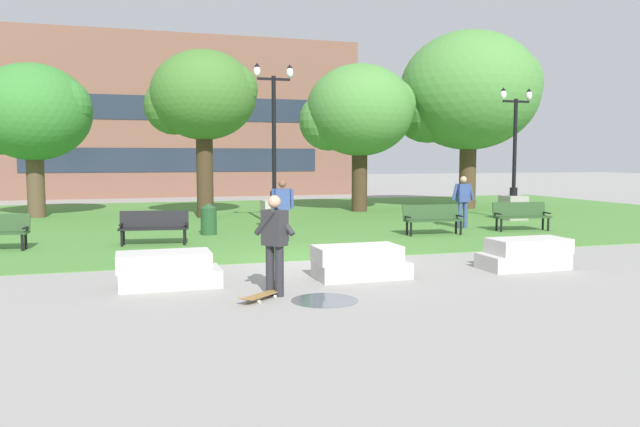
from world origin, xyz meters
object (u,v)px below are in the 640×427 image
Objects in this scene: park_bench_far_right at (154,225)px; person_bystander_far_lawn at (463,199)px; lamp_post_left at (274,195)px; concrete_block_right at (525,254)px; concrete_block_center at (167,270)px; person_skateboarder at (275,239)px; park_bench_near_right at (521,214)px; trash_bin at (209,219)px; lamp_post_right at (514,193)px; park_bench_far_left at (433,218)px; skateboard at (262,295)px; person_bystander_near_lawn at (282,207)px; concrete_block_left at (360,263)px.

park_bench_far_right is 9.97m from person_bystander_far_lawn.
concrete_block_right is at bearing -70.17° from lamp_post_left.
person_skateboarder is at bearing -37.27° from concrete_block_center.
trash_bin is at bearing 168.82° from park_bench_near_right.
lamp_post_right is at bearing 33.16° from concrete_block_center.
concrete_block_center is 1.07× the size of person_skateboarder.
trash_bin is (-11.50, -1.22, -0.51)m from lamp_post_right.
person_bystander_far_lawn is at bearing -4.94° from trash_bin.
park_bench_far_left is (0.80, 5.70, 0.23)m from concrete_block_right.
park_bench_near_right is 1.01× the size of park_bench_far_left.
concrete_block_center is 7.58m from trash_bin.
lamp_post_left is (2.63, 10.34, 1.02)m from skateboard.
person_skateboarder is at bearing 42.65° from skateboard.
person_bystander_far_lawn is (6.46, 1.37, 0.00)m from person_bystander_near_lawn.
lamp_post_right is at bearing 56.86° from concrete_block_right.
concrete_block_center is at bearing -123.13° from person_bystander_near_lawn.
park_bench_near_right is 1.00× the size of park_bench_far_right.
person_skateboarder reaches higher than concrete_block_right.
concrete_block_left is 0.99× the size of park_bench_near_right.
person_skateboarder is 1.78× the size of trash_bin.
person_bystander_far_lawn reaches higher than person_skateboarder.
person_skateboarder is 10.36m from lamp_post_left.
person_skateboarder is (1.69, -1.29, 0.66)m from concrete_block_center.
person_bystander_far_lawn is (8.51, 8.22, 0.90)m from skateboard.
lamp_post_left is at bearing 75.73° from skateboard.
lamp_post_left reaches higher than person_skateboarder.
person_bystander_near_lawn reaches higher than trash_bin.
park_bench_far_right is at bearing -133.53° from trash_bin.
park_bench_far_left is (4.52, 5.64, 0.23)m from concrete_block_left.
lamp_post_right is 2.86× the size of person_bystander_near_lawn.
concrete_block_right is 0.38× the size of lamp_post_right.
person_bystander_far_lawn is at bearing -19.85° from lamp_post_left.
person_bystander_near_lawn is 6.60m from person_bystander_far_lawn.
person_skateboarder is 1.90× the size of skateboard.
person_skateboarder is 6.83m from person_bystander_near_lawn.
person_bystander_near_lawn is (-0.16, 5.58, 0.68)m from concrete_block_left.
lamp_post_left is at bearing 160.15° from person_bystander_far_lawn.
park_bench_far_left reaches higher than concrete_block_right.
trash_bin is at bearing 104.18° from concrete_block_left.
person_skateboarder is 1.00× the size of person_bystander_far_lawn.
trash_bin reaches higher than park_bench_far_left.
lamp_post_left is (0.43, 9.07, 0.80)m from concrete_block_left.
concrete_block_left is at bearing 27.81° from person_skateboarder.
person_bystander_near_lawn is at bearing -178.69° from park_bench_near_right.
trash_bin is (-9.64, 1.90, -0.04)m from park_bench_near_right.
concrete_block_right reaches higher than skateboard.
person_bystander_far_lawn is at bearing 44.04° from skateboard.
person_bystander_far_lawn reaches higher than park_bench_far_right.
concrete_block_center is 2.23m from person_skateboarder.
person_skateboarder is 11.45m from person_bystander_far_lawn.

